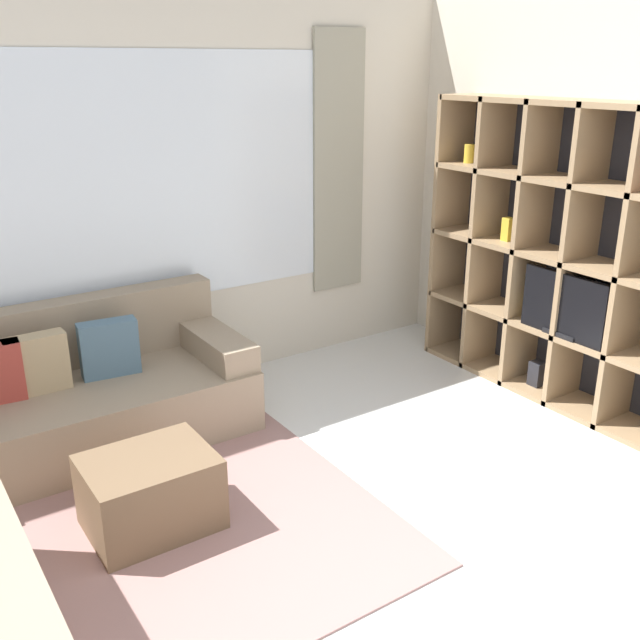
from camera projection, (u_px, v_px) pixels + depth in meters
wall_back at (151, 195)px, 4.61m from camera, size 5.87×0.11×2.70m
wall_right at (588, 196)px, 4.64m from camera, size 0.07×4.28×2.70m
area_rug at (77, 562)px, 3.28m from camera, size 2.92×2.03×0.01m
shelving_unit at (557, 256)px, 4.70m from camera, size 0.37×1.97×1.96m
couch_main at (75, 398)px, 4.22m from camera, size 2.00×0.88×0.81m
ottoman at (150, 493)px, 3.47m from camera, size 0.61×0.48×0.39m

